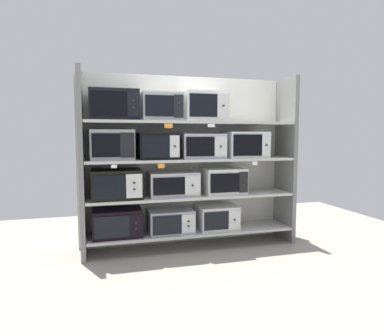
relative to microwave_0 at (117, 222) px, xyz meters
name	(u,v)px	position (x,y,z in m)	size (l,w,h in m)	color
ground	(221,281)	(0.87, -1.00, -0.36)	(6.39, 6.00, 0.02)	gray
back_panel	(187,160)	(0.87, 0.26, 0.66)	(2.59, 0.04, 2.03)	beige
upright_left	(82,164)	(-0.36, 0.00, 0.66)	(0.05, 0.46, 2.03)	slate
upright_right	(286,160)	(2.09, 0.00, 0.66)	(0.05, 0.46, 2.03)	slate
shelf_0	(192,231)	(0.87, 0.00, -0.17)	(2.39, 0.46, 0.03)	beige
microwave_0	(117,222)	(0.00, 0.00, 0.00)	(0.53, 0.39, 0.30)	black
microwave_1	(170,221)	(0.61, 0.00, -0.02)	(0.51, 0.37, 0.26)	#989EAB
microwave_2	(217,217)	(1.18, 0.00, -0.01)	(0.47, 0.37, 0.28)	silver
shelf_1	(192,196)	(0.87, 0.00, 0.26)	(2.39, 0.46, 0.03)	beige
microwave_3	(116,184)	(0.00, 0.00, 0.43)	(0.54, 0.44, 0.32)	black
microwave_4	(173,184)	(0.64, 0.00, 0.41)	(0.56, 0.36, 0.27)	#B6B3C0
microwave_5	(223,181)	(1.26, 0.00, 0.42)	(0.49, 0.40, 0.30)	silver
shelf_2	(192,160)	(0.87, 0.00, 0.69)	(2.39, 0.46, 0.03)	beige
microwave_6	(112,145)	(-0.04, 0.00, 0.86)	(0.46, 0.35, 0.33)	#9FA4A9
microwave_7	(157,146)	(0.46, 0.00, 0.85)	(0.43, 0.42, 0.30)	black
microwave_8	(201,146)	(0.98, 0.00, 0.84)	(0.50, 0.41, 0.28)	#B5B0C1
microwave_9	(244,145)	(1.53, 0.00, 0.85)	(0.49, 0.43, 0.31)	silver
price_tag_0	(114,166)	(-0.03, -0.23, 0.65)	(0.06, 0.00, 0.03)	white
price_tag_1	(161,166)	(0.46, -0.23, 0.64)	(0.07, 0.00, 0.05)	orange
price_tag_2	(255,163)	(1.55, -0.23, 0.65)	(0.06, 0.00, 0.04)	white
shelf_3	(192,123)	(0.87, 0.00, 1.11)	(2.39, 0.46, 0.03)	beige
microwave_10	(114,105)	(-0.01, 0.00, 1.29)	(0.52, 0.42, 0.32)	black
microwave_11	(161,107)	(0.51, 0.00, 1.28)	(0.44, 0.40, 0.30)	#9DA8A8
microwave_12	(204,107)	(1.00, 0.00, 1.29)	(0.48, 0.44, 0.33)	silver
price_tag_3	(168,126)	(0.54, -0.23, 1.07)	(0.09, 0.00, 0.05)	orange
price_tag_4	(211,126)	(1.02, -0.23, 1.07)	(0.08, 0.00, 0.04)	white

